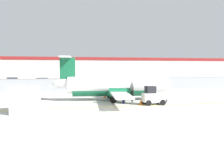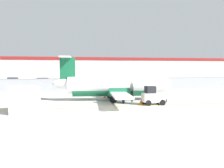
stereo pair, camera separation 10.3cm
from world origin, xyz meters
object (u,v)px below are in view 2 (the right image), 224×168
(traffic_cone_near_left, at_px, (141,101))
(parked_car_0, at_px, (12,81))
(traffic_cone_far_left, at_px, (132,97))
(baggage_tug, at_px, (153,96))
(traffic_cone_far_right, at_px, (105,95))
(parked_car_4, at_px, (123,80))
(cargo_container, at_px, (25,99))
(commuter_airplane, at_px, (116,86))
(parked_car_2, at_px, (70,83))
(traffic_cone_near_right, at_px, (128,95))
(parked_car_3, at_px, (99,81))
(parked_car_1, at_px, (43,82))
(parked_car_5, at_px, (154,81))
(ground_crew_worker, at_px, (123,94))

(traffic_cone_near_left, height_order, parked_car_0, parked_car_0)
(traffic_cone_far_left, bearing_deg, baggage_tug, -79.63)
(traffic_cone_far_right, relative_size, parked_car_4, 0.15)
(baggage_tug, xyz_separation_m, cargo_container, (-11.98, -1.86, 0.24))
(baggage_tug, height_order, traffic_cone_far_right, baggage_tug)
(commuter_airplane, distance_m, parked_car_0, 32.58)
(traffic_cone_far_right, bearing_deg, parked_car_2, 100.69)
(baggage_tug, height_order, traffic_cone_near_right, baggage_tug)
(parked_car_2, bearing_deg, parked_car_3, -128.83)
(cargo_container, relative_size, parked_car_1, 0.61)
(traffic_cone_near_right, bearing_deg, parked_car_1, 115.83)
(traffic_cone_far_right, bearing_deg, cargo_container, -134.71)
(traffic_cone_far_right, height_order, parked_car_1, parked_car_1)
(baggage_tug, relative_size, traffic_cone_far_left, 3.65)
(baggage_tug, distance_m, parked_car_5, 27.90)
(parked_car_1, xyz_separation_m, parked_car_5, (22.63, -3.44, 0.00))
(baggage_tug, bearing_deg, traffic_cone_far_right, 119.53)
(parked_car_0, bearing_deg, traffic_cone_far_right, 111.95)
(traffic_cone_near_right, relative_size, traffic_cone_far_right, 1.00)
(parked_car_4, bearing_deg, parked_car_5, 126.40)
(cargo_container, bearing_deg, traffic_cone_far_left, 22.86)
(ground_crew_worker, distance_m, parked_car_2, 22.92)
(traffic_cone_far_left, xyz_separation_m, parked_car_5, (11.29, 21.31, 0.58))
(cargo_container, bearing_deg, traffic_cone_near_right, 27.77)
(baggage_tug, relative_size, cargo_container, 0.89)
(traffic_cone_far_right, bearing_deg, ground_crew_worker, -78.43)
(traffic_cone_near_left, relative_size, parked_car_4, 0.15)
(cargo_container, bearing_deg, parked_car_0, 93.97)
(parked_car_1, xyz_separation_m, parked_car_4, (17.96, 4.23, 0.00))
(parked_car_3, height_order, parked_car_5, same)
(parked_car_3, xyz_separation_m, parked_car_4, (6.33, 3.43, 0.00))
(parked_car_0, distance_m, parked_car_3, 18.33)
(traffic_cone_near_left, xyz_separation_m, traffic_cone_near_right, (0.33, 5.53, 0.00))
(traffic_cone_far_right, bearing_deg, commuter_airplane, -69.54)
(parked_car_4, bearing_deg, parked_car_2, 42.01)
(ground_crew_worker, relative_size, traffic_cone_near_right, 2.66)
(cargo_container, xyz_separation_m, parked_car_2, (4.97, 25.79, -0.21))
(traffic_cone_near_left, xyz_separation_m, parked_car_5, (11.62, 25.50, 0.58))
(parked_car_0, height_order, parked_car_5, same)
(ground_crew_worker, xyz_separation_m, traffic_cone_far_left, (1.84, 3.13, -0.64))
(parked_car_0, height_order, parked_car_3, same)
(traffic_cone_far_left, bearing_deg, parked_car_1, 114.60)
(traffic_cone_far_left, xyz_separation_m, parked_car_2, (-6.17, 19.37, 0.58))
(commuter_airplane, relative_size, cargo_container, 6.12)
(commuter_airplane, distance_m, traffic_cone_far_right, 2.83)
(commuter_airplane, distance_m, baggage_tug, 5.06)
(traffic_cone_far_left, bearing_deg, cargo_container, -150.06)
(ground_crew_worker, bearing_deg, commuter_airplane, -102.27)
(baggage_tug, relative_size, parked_car_5, 0.53)
(commuter_airplane, height_order, parked_car_5, commuter_airplane)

